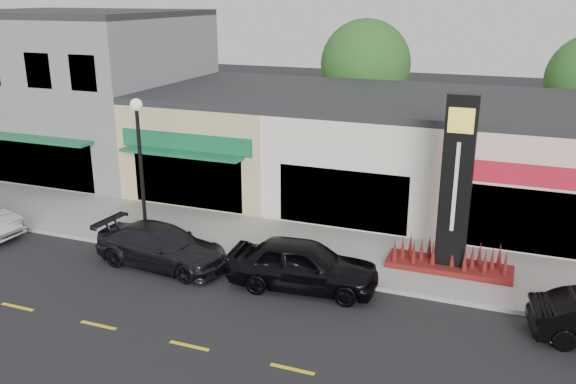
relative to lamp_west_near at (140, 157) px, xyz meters
name	(u,v)px	position (x,y,z in m)	size (l,w,h in m)	color
ground	(328,314)	(8.00, -2.50, -3.48)	(120.00, 120.00, 0.00)	black
sidewalk	(364,256)	(8.00, 1.85, -3.40)	(52.00, 4.30, 0.15)	gray
curb	(347,283)	(8.00, -0.40, -3.40)	(52.00, 0.20, 0.15)	gray
building_grey_2story	(79,90)	(-10.00, 8.98, 0.67)	(12.00, 10.95, 8.30)	slate
shop_beige	(236,135)	(-0.50, 8.96, -1.08)	(7.00, 10.85, 4.80)	tan
shop_cream	(373,147)	(6.50, 8.97, -1.08)	(7.00, 10.01, 4.80)	beige
shop_pink_w	(535,161)	(13.50, 8.97, -1.08)	(7.00, 10.01, 4.80)	beige
tree_rear_west	(366,65)	(4.00, 17.00, 1.74)	(5.20, 5.20, 7.83)	#382619
lamp_west_near	(140,157)	(0.00, 0.00, 0.00)	(0.44, 0.44, 5.47)	black
pylon_sign	(454,211)	(11.00, 1.70, -1.20)	(4.20, 1.30, 6.00)	#5A0F12
car_dark_sedan	(162,246)	(1.52, -1.27, -2.76)	(4.93, 2.00, 1.43)	black
car_black_sedan	(303,264)	(6.71, -1.12, -2.65)	(4.86, 1.95, 1.65)	black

